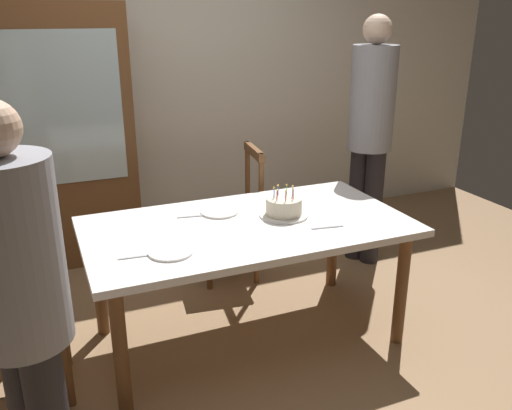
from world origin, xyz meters
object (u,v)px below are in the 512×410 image
Objects in this scene: dining_table at (248,237)px; birthday_cake at (284,208)px; person_celebrant at (21,305)px; person_guest at (370,127)px; chair_upholstered at (0,303)px; china_cabinet at (55,139)px; chair_spindle_back at (231,216)px; plate_far_side at (220,212)px; plate_near_celebrant at (171,252)px.

birthday_cake is (0.23, 0.03, 0.13)m from dining_table.
person_celebrant is 0.87× the size of person_guest.
china_cabinet is (0.39, 1.59, 0.42)m from chair_upholstered.
chair_spindle_back is at bearing 172.45° from person_guest.
china_cabinet is at bearing 156.95° from person_guest.
chair_spindle_back is at bearing 64.02° from plate_far_side.
person_celebrant is at bearing -96.13° from china_cabinet.
chair_spindle_back is (-0.04, 0.77, -0.32)m from birthday_cake.
dining_table is 1.28m from chair_upholstered.
person_celebrant is (-1.14, -0.80, 0.26)m from dining_table.
birthday_cake is 1.53m from chair_upholstered.
chair_upholstered is 0.86m from person_celebrant.
person_celebrant is 0.84× the size of china_cabinet.
china_cabinet reaches higher than chair_spindle_back.
birthday_cake is 1.27× the size of plate_near_celebrant.
dining_table is at bearing -151.74° from person_guest.
person_celebrant is 2.78m from person_guest.
person_celebrant reaches higher than plate_near_celebrant.
plate_near_celebrant is at bearing -77.33° from china_cabinet.
chair_spindle_back is 1.00× the size of chair_upholstered.
birthday_cake reaches higher than dining_table.
birthday_cake is at bearing -87.11° from chair_spindle_back.
person_celebrant is at bearing -79.90° from chair_upholstered.
person_guest is (1.71, 0.87, 0.31)m from plate_near_celebrant.
dining_table is at bearing 35.10° from person_celebrant.
chair_upholstered is at bearing -178.51° from dining_table.
dining_table is 0.98× the size of person_guest.
chair_upholstered is at bearing -168.16° from plate_far_side.
chair_upholstered is at bearing -150.60° from chair_spindle_back.
plate_far_side is 0.12× the size of china_cabinet.
birthday_cake is 0.18× the size of person_celebrant.
plate_near_celebrant is 0.89m from person_celebrant.
chair_upholstered reaches higher than plate_far_side.
chair_upholstered reaches higher than dining_table.
chair_upholstered reaches higher than plate_near_celebrant.
person_guest is at bearing 31.68° from person_celebrant.
person_guest reaches higher than birthday_cake.
china_cabinet is at bearing 120.74° from plate_far_side.
plate_far_side is (-0.32, 0.19, -0.04)m from birthday_cake.
person_guest is (1.03, -0.14, 0.58)m from chair_spindle_back.
birthday_cake is at bearing -147.48° from person_guest.
plate_near_celebrant reaches higher than dining_table.
china_cabinet is (-0.40, 1.77, 0.22)m from plate_near_celebrant.
china_cabinet reaches higher than plate_far_side.
person_celebrant reaches higher than dining_table.
chair_upholstered is at bearing -164.54° from person_guest.
china_cabinet is at bearing 102.67° from plate_near_celebrant.
china_cabinet reaches higher than dining_table.
plate_far_side is 1.47m from person_celebrant.
birthday_cake is 1.21m from person_guest.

